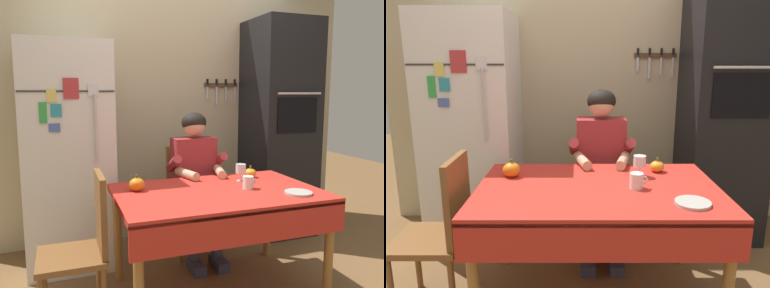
# 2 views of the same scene
# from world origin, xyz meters

# --- Properties ---
(back_wall_assembly) EXTENTS (3.70, 0.13, 2.60)m
(back_wall_assembly) POSITION_xyz_m (0.05, 1.35, 1.30)
(back_wall_assembly) COLOR #BCAD89
(back_wall_assembly) RESTS_ON ground
(refrigerator) EXTENTS (0.68, 0.71, 1.80)m
(refrigerator) POSITION_xyz_m (-0.95, 0.96, 0.90)
(refrigerator) COLOR white
(refrigerator) RESTS_ON ground
(wall_oven) EXTENTS (0.60, 0.64, 2.10)m
(wall_oven) POSITION_xyz_m (1.05, 1.00, 1.05)
(wall_oven) COLOR black
(wall_oven) RESTS_ON ground
(dining_table) EXTENTS (1.40, 0.90, 0.74)m
(dining_table) POSITION_xyz_m (0.00, 0.08, 0.66)
(dining_table) COLOR #9E6B33
(dining_table) RESTS_ON ground
(chair_behind_person) EXTENTS (0.40, 0.40, 0.93)m
(chair_behind_person) POSITION_xyz_m (0.06, 0.87, 0.51)
(chair_behind_person) COLOR #9E6B33
(chair_behind_person) RESTS_ON ground
(seated_person) EXTENTS (0.47, 0.55, 1.25)m
(seated_person) POSITION_xyz_m (0.06, 0.68, 0.74)
(seated_person) COLOR #38384C
(seated_person) RESTS_ON ground
(chair_left_side) EXTENTS (0.40, 0.40, 0.93)m
(chair_left_side) POSITION_xyz_m (-0.90, 0.04, 0.51)
(chair_left_side) COLOR brown
(chair_left_side) RESTS_ON ground
(coffee_mug) EXTENTS (0.10, 0.08, 0.09)m
(coffee_mug) POSITION_xyz_m (0.22, 0.07, 0.79)
(coffee_mug) COLOR white
(coffee_mug) RESTS_ON dining_table
(wine_glass) EXTENTS (0.08, 0.08, 0.13)m
(wine_glass) POSITION_xyz_m (0.27, 0.28, 0.83)
(wine_glass) COLOR white
(wine_glass) RESTS_ON dining_table
(pumpkin_large) EXTENTS (0.11, 0.11, 0.11)m
(pumpkin_large) POSITION_xyz_m (-0.53, 0.27, 0.79)
(pumpkin_large) COLOR orange
(pumpkin_large) RESTS_ON dining_table
(pumpkin_medium) EXTENTS (0.09, 0.09, 0.09)m
(pumpkin_medium) POSITION_xyz_m (0.40, 0.37, 0.78)
(pumpkin_medium) COLOR orange
(pumpkin_medium) RESTS_ON dining_table
(serving_tray) EXTENTS (0.18, 0.18, 0.02)m
(serving_tray) POSITION_xyz_m (0.47, -0.17, 0.75)
(serving_tray) COLOR #B7B2A8
(serving_tray) RESTS_ON dining_table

